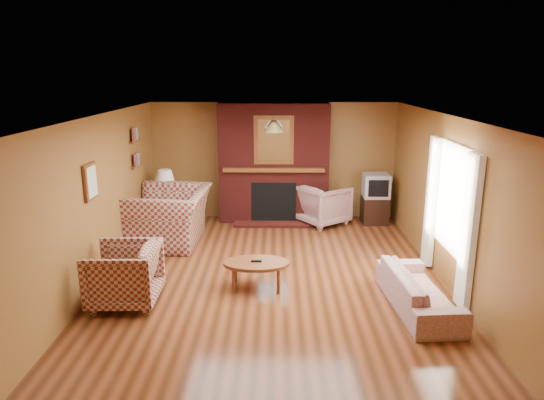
{
  "coord_description": "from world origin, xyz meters",
  "views": [
    {
      "loc": [
        0.05,
        -6.67,
        2.98
      ],
      "look_at": [
        -0.02,
        0.6,
        1.06
      ],
      "focal_mm": 32.0,
      "sensor_mm": 36.0,
      "label": 1
    }
  ],
  "objects_px": {
    "coffee_table": "(256,265)",
    "table_lamp": "(165,184)",
    "plaid_loveseat": "(170,216)",
    "floral_armchair": "(323,204)",
    "crt_tv": "(376,186)",
    "side_table": "(167,214)",
    "plaid_armchair": "(124,275)",
    "tv_stand": "(375,210)",
    "floral_sofa": "(419,290)",
    "fireplace": "(274,164)"
  },
  "relations": [
    {
      "from": "coffee_table",
      "to": "table_lamp",
      "type": "xyz_separation_m",
      "value": [
        -1.87,
        2.76,
        0.54
      ]
    },
    {
      "from": "plaid_loveseat",
      "to": "floral_armchair",
      "type": "height_order",
      "value": "plaid_loveseat"
    },
    {
      "from": "crt_tv",
      "to": "side_table",
      "type": "bearing_deg",
      "value": -175.26
    },
    {
      "from": "crt_tv",
      "to": "coffee_table",
      "type": "bearing_deg",
      "value": -126.28
    },
    {
      "from": "coffee_table",
      "to": "crt_tv",
      "type": "bearing_deg",
      "value": 53.72
    },
    {
      "from": "table_lamp",
      "to": "crt_tv",
      "type": "distance_m",
      "value": 4.17
    },
    {
      "from": "floral_armchair",
      "to": "table_lamp",
      "type": "height_order",
      "value": "table_lamp"
    },
    {
      "from": "plaid_armchair",
      "to": "tv_stand",
      "type": "height_order",
      "value": "plaid_armchair"
    },
    {
      "from": "side_table",
      "to": "table_lamp",
      "type": "xyz_separation_m",
      "value": [
        0.0,
        0.0,
        0.62
      ]
    },
    {
      "from": "plaid_loveseat",
      "to": "floral_armchair",
      "type": "distance_m",
      "value": 3.07
    },
    {
      "from": "plaid_armchair",
      "to": "table_lamp",
      "type": "height_order",
      "value": "table_lamp"
    },
    {
      "from": "plaid_armchair",
      "to": "tv_stand",
      "type": "distance_m",
      "value": 5.38
    },
    {
      "from": "coffee_table",
      "to": "side_table",
      "type": "height_order",
      "value": "side_table"
    },
    {
      "from": "plaid_armchair",
      "to": "floral_sofa",
      "type": "height_order",
      "value": "plaid_armchair"
    },
    {
      "from": "tv_stand",
      "to": "crt_tv",
      "type": "xyz_separation_m",
      "value": [
        0.0,
        -0.01,
        0.51
      ]
    },
    {
      "from": "floral_sofa",
      "to": "floral_armchair",
      "type": "relative_size",
      "value": 1.9
    },
    {
      "from": "floral_sofa",
      "to": "floral_armchair",
      "type": "height_order",
      "value": "floral_armchair"
    },
    {
      "from": "floral_armchair",
      "to": "floral_sofa",
      "type": "bearing_deg",
      "value": 158.32
    },
    {
      "from": "plaid_loveseat",
      "to": "plaid_armchair",
      "type": "distance_m",
      "value": 2.39
    },
    {
      "from": "fireplace",
      "to": "plaid_armchair",
      "type": "relative_size",
      "value": 2.7
    },
    {
      "from": "plaid_armchair",
      "to": "fireplace",
      "type": "bearing_deg",
      "value": 151.72
    },
    {
      "from": "floral_armchair",
      "to": "table_lamp",
      "type": "relative_size",
      "value": 1.42
    },
    {
      "from": "tv_stand",
      "to": "coffee_table",
      "type": "bearing_deg",
      "value": -127.86
    },
    {
      "from": "plaid_loveseat",
      "to": "side_table",
      "type": "height_order",
      "value": "plaid_loveseat"
    },
    {
      "from": "floral_sofa",
      "to": "crt_tv",
      "type": "height_order",
      "value": "crt_tv"
    },
    {
      "from": "plaid_loveseat",
      "to": "floral_armchair",
      "type": "xyz_separation_m",
      "value": [
        2.84,
        1.16,
        -0.09
      ]
    },
    {
      "from": "side_table",
      "to": "table_lamp",
      "type": "height_order",
      "value": "table_lamp"
    },
    {
      "from": "floral_armchair",
      "to": "coffee_table",
      "type": "height_order",
      "value": "floral_armchair"
    },
    {
      "from": "floral_armchair",
      "to": "crt_tv",
      "type": "height_order",
      "value": "crt_tv"
    },
    {
      "from": "side_table",
      "to": "crt_tv",
      "type": "distance_m",
      "value": 4.2
    },
    {
      "from": "coffee_table",
      "to": "crt_tv",
      "type": "height_order",
      "value": "crt_tv"
    },
    {
      "from": "side_table",
      "to": "tv_stand",
      "type": "relative_size",
      "value": 0.98
    },
    {
      "from": "crt_tv",
      "to": "floral_sofa",
      "type": "bearing_deg",
      "value": -92.33
    },
    {
      "from": "fireplace",
      "to": "crt_tv",
      "type": "xyz_separation_m",
      "value": [
        2.05,
        -0.19,
        -0.4
      ]
    },
    {
      "from": "fireplace",
      "to": "table_lamp",
      "type": "xyz_separation_m",
      "value": [
        -2.1,
        -0.53,
        -0.29
      ]
    },
    {
      "from": "tv_stand",
      "to": "floral_armchair",
      "type": "bearing_deg",
      "value": -178.95
    },
    {
      "from": "floral_armchair",
      "to": "tv_stand",
      "type": "xyz_separation_m",
      "value": [
        1.06,
        0.05,
        -0.13
      ]
    },
    {
      "from": "coffee_table",
      "to": "plaid_armchair",
      "type": "bearing_deg",
      "value": -164.39
    },
    {
      "from": "floral_armchair",
      "to": "coffee_table",
      "type": "relative_size",
      "value": 0.95
    },
    {
      "from": "fireplace",
      "to": "crt_tv",
      "type": "height_order",
      "value": "fireplace"
    },
    {
      "from": "table_lamp",
      "to": "floral_sofa",
      "type": "bearing_deg",
      "value": -39.83
    },
    {
      "from": "fireplace",
      "to": "coffee_table",
      "type": "relative_size",
      "value": 2.57
    },
    {
      "from": "floral_armchair",
      "to": "table_lamp",
      "type": "distance_m",
      "value": 3.14
    },
    {
      "from": "floral_armchair",
      "to": "coffee_table",
      "type": "bearing_deg",
      "value": 122.56
    },
    {
      "from": "floral_sofa",
      "to": "coffee_table",
      "type": "bearing_deg",
      "value": 70.73
    },
    {
      "from": "tv_stand",
      "to": "floral_sofa",
      "type": "bearing_deg",
      "value": -93.95
    },
    {
      "from": "table_lamp",
      "to": "tv_stand",
      "type": "height_order",
      "value": "table_lamp"
    },
    {
      "from": "coffee_table",
      "to": "crt_tv",
      "type": "relative_size",
      "value": 1.81
    },
    {
      "from": "fireplace",
      "to": "plaid_loveseat",
      "type": "xyz_separation_m",
      "value": [
        -1.85,
        -1.39,
        -0.69
      ]
    },
    {
      "from": "coffee_table",
      "to": "fireplace",
      "type": "bearing_deg",
      "value": 86.03
    }
  ]
}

